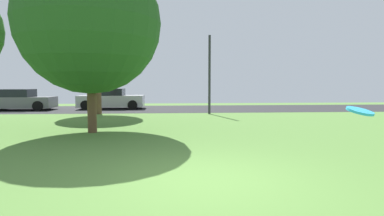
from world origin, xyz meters
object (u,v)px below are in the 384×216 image
object	(u,v)px
oak_tree_right	(95,36)
parked_car_grey	(19,100)
frisbee_disc	(360,111)
street_lamp_post	(209,75)
oak_tree_left	(90,23)
parked_car_silver	(111,99)

from	to	relation	value
oak_tree_right	parked_car_grey	world-z (taller)	oak_tree_right
frisbee_disc	street_lamp_post	distance (m)	14.61
oak_tree_right	frisbee_disc	distance (m)	16.54
oak_tree_left	oak_tree_right	world-z (taller)	oak_tree_right
oak_tree_right	frisbee_disc	size ratio (longest dim) A/B	17.32
frisbee_disc	parked_car_grey	world-z (taller)	frisbee_disc
parked_car_grey	street_lamp_post	distance (m)	12.89
parked_car_silver	street_lamp_post	world-z (taller)	street_lamp_post
parked_car_grey	parked_car_silver	distance (m)	5.95
oak_tree_left	frisbee_disc	bearing A→B (deg)	-59.79
oak_tree_left	parked_car_grey	size ratio (longest dim) A/B	1.45
frisbee_disc	parked_car_silver	xyz separation A→B (m)	(-6.08, 18.77, -0.81)
parked_car_grey	parked_car_silver	size ratio (longest dim) A/B	0.99
oak_tree_right	parked_car_silver	bearing A→B (deg)	88.39
oak_tree_left	frisbee_disc	distance (m)	9.75
oak_tree_left	oak_tree_right	distance (m)	7.05
oak_tree_right	frisbee_disc	world-z (taller)	oak_tree_right
oak_tree_left	oak_tree_right	bearing A→B (deg)	101.68
street_lamp_post	oak_tree_left	bearing A→B (deg)	-128.24
frisbee_disc	street_lamp_post	size ratio (longest dim) A/B	0.08
frisbee_disc	street_lamp_post	bearing A→B (deg)	88.83
oak_tree_left	parked_car_silver	world-z (taller)	oak_tree_left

